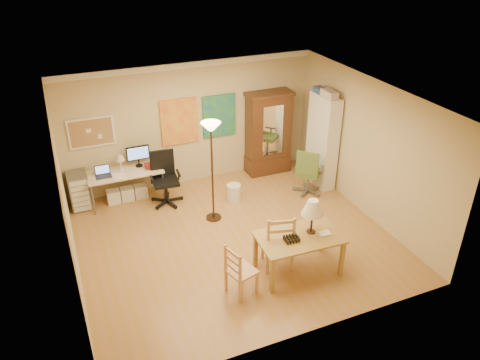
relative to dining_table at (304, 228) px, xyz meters
name	(u,v)px	position (x,y,z in m)	size (l,w,h in m)	color
floor	(235,239)	(-0.72, 1.22, -0.81)	(5.50, 5.50, 0.00)	#A27639
crown_molding	(188,65)	(-0.72, 3.68, 1.83)	(5.50, 0.08, 0.12)	white
corkboard	(91,132)	(-2.77, 3.69, 0.69)	(0.90, 0.04, 0.62)	#A07C4B
art_panel_left	(179,122)	(-0.97, 3.69, 0.64)	(0.80, 0.04, 1.00)	yellow
art_panel_right	(219,116)	(-0.07, 3.69, 0.64)	(0.75, 0.04, 0.95)	#225F8A
dining_table	(304,228)	(0.00, 0.00, 0.00)	(1.40, 0.88, 1.29)	olive
ladder_chair_back	(278,242)	(-0.35, 0.22, -0.33)	(0.58, 0.57, 1.05)	tan
ladder_chair_left	(240,272)	(-1.19, -0.16, -0.40)	(0.49, 0.50, 0.89)	tan
torchiere_lamp	(211,143)	(-0.84, 2.02, 0.81)	(0.37, 0.37, 2.02)	#3A2317
computer_desk	(127,182)	(-2.25, 3.37, -0.40)	(1.51, 0.66, 1.14)	#C4AD8F
office_chair_black	(166,190)	(-1.54, 2.98, -0.52)	(0.68, 0.68, 1.11)	black
office_chair_green	(308,181)	(1.36, 2.18, -0.54)	(0.67, 0.67, 1.05)	slate
drawer_cart	(79,191)	(-3.21, 3.45, -0.43)	(0.39, 0.47, 0.78)	slate
armoire	(268,138)	(1.02, 3.46, 0.02)	(1.04, 0.49, 1.91)	#341B0E
bookshelf	(322,141)	(1.83, 2.46, 0.20)	(0.31, 0.82, 2.05)	white
wastebin	(234,193)	(-0.22, 2.49, -0.63)	(0.30, 0.30, 0.37)	silver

